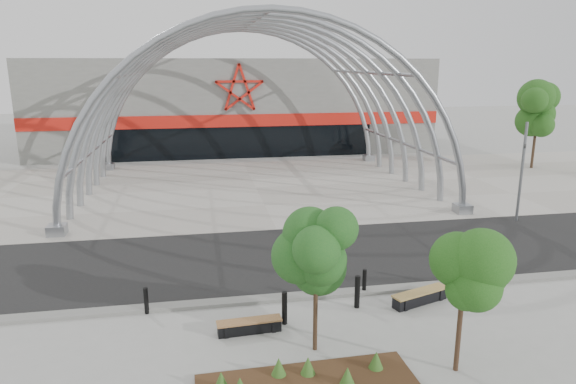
% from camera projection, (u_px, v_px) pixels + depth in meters
% --- Properties ---
extents(ground, '(140.00, 140.00, 0.00)m').
position_uv_depth(ground, '(309.00, 294.00, 17.53)').
color(ground, '#9B9B96').
rests_on(ground, ground).
extents(road, '(140.00, 7.00, 0.02)m').
position_uv_depth(road, '(290.00, 257.00, 20.86)').
color(road, black).
rests_on(road, ground).
extents(forecourt, '(60.00, 17.00, 0.04)m').
position_uv_depth(forecourt, '(256.00, 188.00, 32.31)').
color(forecourt, '#A5A095').
rests_on(forecourt, ground).
extents(kerb, '(60.00, 0.50, 0.12)m').
position_uv_depth(kerb, '(310.00, 295.00, 17.27)').
color(kerb, slate).
rests_on(kerb, ground).
extents(arena_building, '(34.00, 15.24, 8.00)m').
position_uv_depth(arena_building, '(233.00, 103.00, 48.47)').
color(arena_building, slate).
rests_on(arena_building, ground).
extents(vault_canopy, '(20.80, 15.80, 20.36)m').
position_uv_depth(vault_canopy, '(256.00, 188.00, 32.31)').
color(vault_canopy, '#93979D').
rests_on(vault_canopy, ground).
extents(planting_bed, '(5.42, 1.78, 0.57)m').
position_uv_depth(planting_bed, '(304.00, 380.00, 12.55)').
color(planting_bed, '#362416').
rests_on(planting_bed, ground).
extents(signal_pole, '(0.24, 0.70, 4.93)m').
position_uv_depth(signal_pole, '(522.00, 170.00, 25.00)').
color(signal_pole, slate).
rests_on(signal_pole, ground).
extents(street_tree_0, '(1.68, 1.68, 3.83)m').
position_uv_depth(street_tree_0, '(316.00, 256.00, 13.47)').
color(street_tree_0, black).
rests_on(street_tree_0, ground).
extents(street_tree_1, '(1.61, 1.61, 3.80)m').
position_uv_depth(street_tree_1, '(464.00, 271.00, 12.52)').
color(street_tree_1, '#321E12').
rests_on(street_tree_1, ground).
extents(bench_0, '(1.92, 0.53, 0.40)m').
position_uv_depth(bench_0, '(249.00, 326.00, 14.98)').
color(bench_0, black).
rests_on(bench_0, ground).
extents(bench_1, '(2.12, 1.11, 0.44)m').
position_uv_depth(bench_1, '(420.00, 297.00, 16.79)').
color(bench_1, black).
rests_on(bench_1, ground).
extents(bollard_0, '(0.14, 0.14, 0.87)m').
position_uv_depth(bollard_0, '(146.00, 301.00, 16.06)').
color(bollard_0, black).
rests_on(bollard_0, ground).
extents(bollard_1, '(0.17, 0.17, 1.03)m').
position_uv_depth(bollard_1, '(285.00, 308.00, 15.40)').
color(bollard_1, black).
rests_on(bollard_1, ground).
extents(bollard_2, '(0.17, 0.17, 1.08)m').
position_uv_depth(bollard_2, '(357.00, 292.00, 16.44)').
color(bollard_2, black).
rests_on(bollard_2, ground).
extents(bollard_3, '(0.14, 0.14, 0.86)m').
position_uv_depth(bollard_3, '(364.00, 281.00, 17.49)').
color(bollard_3, black).
rests_on(bollard_3, ground).
extents(bollard_4, '(0.18, 0.18, 1.11)m').
position_uv_depth(bollard_4, '(475.00, 276.00, 17.65)').
color(bollard_4, black).
rests_on(bollard_4, ground).
extents(bg_tree_1, '(2.70, 2.70, 5.91)m').
position_uv_depth(bg_tree_1, '(538.00, 111.00, 37.26)').
color(bg_tree_1, '#2F2116').
rests_on(bg_tree_1, ground).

